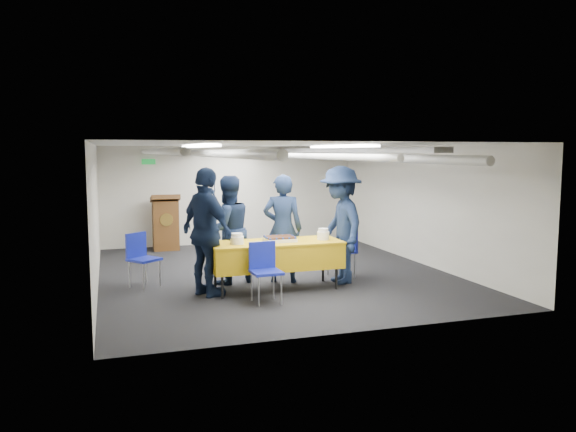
{
  "coord_description": "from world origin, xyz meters",
  "views": [
    {
      "loc": [
        -2.8,
        -9.53,
        2.18
      ],
      "look_at": [
        0.21,
        -0.2,
        1.05
      ],
      "focal_mm": 35.0,
      "sensor_mm": 36.0,
      "label": 1
    }
  ],
  "objects_px": {
    "chair_near": "(264,265)",
    "chair_right": "(346,246)",
    "chair_left": "(141,254)",
    "sailor_d": "(341,225)",
    "sailor_c": "(207,232)",
    "sheet_cake": "(280,239)",
    "sailor_b": "(228,230)",
    "podium": "(166,222)",
    "serving_table": "(276,255)",
    "sailor_a": "(283,229)"
  },
  "relations": [
    {
      "from": "chair_near",
      "to": "chair_right",
      "type": "distance_m",
      "value": 2.13
    },
    {
      "from": "chair_near",
      "to": "chair_left",
      "type": "relative_size",
      "value": 1.0
    },
    {
      "from": "sailor_d",
      "to": "chair_left",
      "type": "bearing_deg",
      "value": -101.45
    },
    {
      "from": "sailor_c",
      "to": "chair_right",
      "type": "bearing_deg",
      "value": -102.06
    },
    {
      "from": "sheet_cake",
      "to": "sailor_b",
      "type": "relative_size",
      "value": 0.27
    },
    {
      "from": "podium",
      "to": "chair_left",
      "type": "bearing_deg",
      "value": -102.27
    },
    {
      "from": "sheet_cake",
      "to": "chair_left",
      "type": "height_order",
      "value": "chair_left"
    },
    {
      "from": "sheet_cake",
      "to": "sailor_b",
      "type": "bearing_deg",
      "value": 136.07
    },
    {
      "from": "sheet_cake",
      "to": "sailor_c",
      "type": "height_order",
      "value": "sailor_c"
    },
    {
      "from": "chair_left",
      "to": "serving_table",
      "type": "bearing_deg",
      "value": -23.54
    },
    {
      "from": "serving_table",
      "to": "chair_left",
      "type": "bearing_deg",
      "value": 156.46
    },
    {
      "from": "serving_table",
      "to": "sailor_c",
      "type": "distance_m",
      "value": 1.17
    },
    {
      "from": "chair_left",
      "to": "chair_near",
      "type": "bearing_deg",
      "value": -42.24
    },
    {
      "from": "chair_near",
      "to": "chair_left",
      "type": "distance_m",
      "value": 2.24
    },
    {
      "from": "podium",
      "to": "chair_left",
      "type": "xyz_separation_m",
      "value": [
        -0.73,
        -3.33,
        -0.08
      ]
    },
    {
      "from": "serving_table",
      "to": "sailor_c",
      "type": "xyz_separation_m",
      "value": [
        -1.1,
        -0.05,
        0.41
      ]
    },
    {
      "from": "sheet_cake",
      "to": "podium",
      "type": "height_order",
      "value": "podium"
    },
    {
      "from": "sailor_d",
      "to": "chair_right",
      "type": "bearing_deg",
      "value": 147.47
    },
    {
      "from": "chair_right",
      "to": "sailor_b",
      "type": "height_order",
      "value": "sailor_b"
    },
    {
      "from": "serving_table",
      "to": "podium",
      "type": "relative_size",
      "value": 1.66
    },
    {
      "from": "sheet_cake",
      "to": "chair_left",
      "type": "bearing_deg",
      "value": 157.03
    },
    {
      "from": "sailor_a",
      "to": "sailor_c",
      "type": "bearing_deg",
      "value": 43.15
    },
    {
      "from": "chair_near",
      "to": "sailor_a",
      "type": "relative_size",
      "value": 0.48
    },
    {
      "from": "chair_right",
      "to": "chair_left",
      "type": "distance_m",
      "value": 3.47
    },
    {
      "from": "chair_left",
      "to": "sailor_b",
      "type": "bearing_deg",
      "value": -8.74
    },
    {
      "from": "chair_near",
      "to": "sailor_b",
      "type": "height_order",
      "value": "sailor_b"
    },
    {
      "from": "sailor_a",
      "to": "sailor_b",
      "type": "bearing_deg",
      "value": 9.86
    },
    {
      "from": "podium",
      "to": "sailor_c",
      "type": "height_order",
      "value": "sailor_c"
    },
    {
      "from": "sailor_a",
      "to": "chair_right",
      "type": "bearing_deg",
      "value": -155.35
    },
    {
      "from": "serving_table",
      "to": "podium",
      "type": "bearing_deg",
      "value": 107.08
    },
    {
      "from": "sailor_b",
      "to": "sailor_c",
      "type": "distance_m",
      "value": 0.86
    },
    {
      "from": "chair_right",
      "to": "sailor_b",
      "type": "bearing_deg",
      "value": 176.25
    },
    {
      "from": "serving_table",
      "to": "sailor_a",
      "type": "xyz_separation_m",
      "value": [
        0.26,
        0.48,
        0.34
      ]
    },
    {
      "from": "chair_right",
      "to": "serving_table",
      "type": "bearing_deg",
      "value": -159.67
    },
    {
      "from": "sailor_a",
      "to": "sheet_cake",
      "type": "bearing_deg",
      "value": 89.54
    },
    {
      "from": "podium",
      "to": "chair_right",
      "type": "height_order",
      "value": "podium"
    },
    {
      "from": "podium",
      "to": "sailor_b",
      "type": "distance_m",
      "value": 3.62
    },
    {
      "from": "sailor_a",
      "to": "sailor_d",
      "type": "xyz_separation_m",
      "value": [
        0.9,
        -0.34,
        0.07
      ]
    },
    {
      "from": "chair_right",
      "to": "sheet_cake",
      "type": "bearing_deg",
      "value": -158.64
    },
    {
      "from": "chair_left",
      "to": "sailor_a",
      "type": "height_order",
      "value": "sailor_a"
    },
    {
      "from": "sailor_b",
      "to": "sailor_a",
      "type": "bearing_deg",
      "value": 153.82
    },
    {
      "from": "sailor_a",
      "to": "sailor_c",
      "type": "xyz_separation_m",
      "value": [
        -1.36,
        -0.53,
        0.07
      ]
    },
    {
      "from": "chair_near",
      "to": "sailor_d",
      "type": "bearing_deg",
      "value": 26.55
    },
    {
      "from": "sailor_a",
      "to": "sailor_d",
      "type": "bearing_deg",
      "value": -178.99
    },
    {
      "from": "sheet_cake",
      "to": "sailor_c",
      "type": "bearing_deg",
      "value": -177.63
    },
    {
      "from": "chair_near",
      "to": "chair_right",
      "type": "relative_size",
      "value": 1.0
    },
    {
      "from": "sheet_cake",
      "to": "sailor_a",
      "type": "height_order",
      "value": "sailor_a"
    },
    {
      "from": "sheet_cake",
      "to": "podium",
      "type": "distance_m",
      "value": 4.44
    },
    {
      "from": "serving_table",
      "to": "sailor_b",
      "type": "height_order",
      "value": "sailor_b"
    },
    {
      "from": "serving_table",
      "to": "chair_left",
      "type": "height_order",
      "value": "chair_left"
    }
  ]
}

